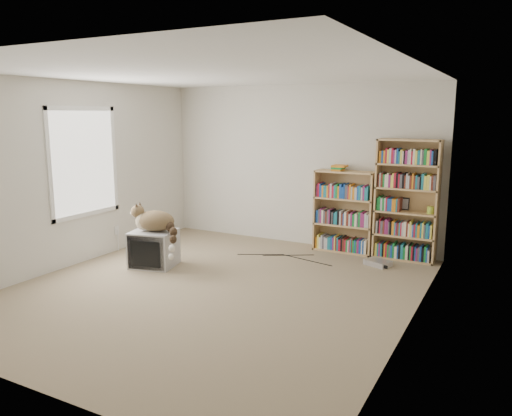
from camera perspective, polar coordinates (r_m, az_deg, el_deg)
The scene contains 17 objects.
floor at distance 6.04m, azimuth -4.79°, elevation -9.24°, with size 4.50×5.00×0.01m, color gray.
wall_back at distance 7.93m, azimuth 4.92°, elevation 4.84°, with size 4.50×0.02×2.50m, color beige.
wall_front at distance 3.92m, azimuth -25.31°, elevation -2.25°, with size 4.50×0.02×2.50m, color beige.
wall_left at distance 7.20m, azimuth -20.22°, elevation 3.62°, with size 0.02×5.00×2.50m, color beige.
wall_right at distance 4.90m, azimuth 17.68°, elevation 0.71°, with size 0.02×5.00×2.50m, color beige.
ceiling at distance 5.69m, azimuth -5.20°, elevation 15.13°, with size 4.50×5.00×0.02m, color white.
window at distance 7.31m, azimuth -19.06°, elevation 4.98°, with size 0.02×1.22×1.52m, color white.
crt_tv at distance 6.98m, azimuth -11.57°, elevation -4.54°, with size 0.67×0.63×0.49m.
cat at distance 6.82m, azimuth -11.17°, elevation -1.85°, with size 0.85×0.55×0.62m.
bookcase_tall at distance 7.35m, azimuth 16.84°, elevation 0.56°, with size 0.86×0.30×1.71m.
bookcase_short at distance 7.62m, azimuth 10.07°, elevation -0.80°, with size 0.89×0.30×1.23m.
book_stack at distance 7.52m, azimuth 9.44°, elevation 4.55°, with size 0.20×0.26×0.08m, color #AD172F.
green_mug at distance 7.29m, azimuth 19.33°, elevation -0.21°, with size 0.09×0.09×0.10m, color #A5CA39.
framed_print at distance 7.44m, azimuth 16.62°, elevation 0.47°, with size 0.13×0.01×0.18m, color black.
dvd_player at distance 7.11m, azimuth 13.75°, elevation -6.10°, with size 0.33×0.23×0.07m, color silver.
wall_outlet at distance 7.87m, azimuth -15.64°, elevation -2.44°, with size 0.01×0.08×0.13m, color silver.
floor_cables at distance 7.24m, azimuth 3.48°, elevation -5.79°, with size 1.20×0.70×0.01m, color black, non-canonical shape.
Camera 1 is at (3.10, -4.76, 2.06)m, focal length 35.00 mm.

